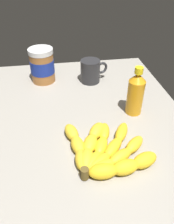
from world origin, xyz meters
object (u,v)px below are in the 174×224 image
at_px(coffee_mug, 91,71).
at_px(honey_bottle, 136,93).
at_px(peanut_butter_jar, 42,65).
at_px(banana_bunch, 104,151).

bearing_deg(coffee_mug, honey_bottle, 24.26).
relative_size(peanut_butter_jar, honey_bottle, 0.83).
xyz_separation_m(banana_bunch, coffee_mug, (-0.40, 0.03, 0.03)).
bearing_deg(coffee_mug, peanut_butter_jar, -100.42).
relative_size(banana_bunch, honey_bottle, 1.44).
bearing_deg(banana_bunch, coffee_mug, 175.08).
height_order(banana_bunch, honey_bottle, honey_bottle).
distance_m(banana_bunch, peanut_butter_jar, 0.46).
bearing_deg(banana_bunch, peanut_butter_jar, -160.79).
distance_m(peanut_butter_jar, honey_bottle, 0.39).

